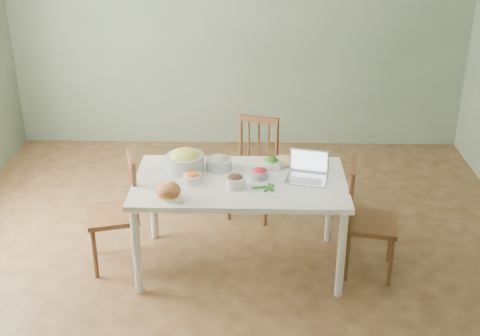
{
  "coord_description": "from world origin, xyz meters",
  "views": [
    {
      "loc": [
        0.2,
        -4.27,
        2.81
      ],
      "look_at": [
        0.09,
        -0.04,
        0.85
      ],
      "focal_mm": 46.97,
      "sensor_mm": 36.0,
      "label": 1
    }
  ],
  "objects_px": {
    "chair_far": "(253,170)",
    "chair_left": "(112,212)",
    "bowl_squash": "(185,160)",
    "bread_boule": "(168,190)",
    "laptop": "(307,168)",
    "dining_table": "(240,223)",
    "chair_right": "(372,220)"
  },
  "relations": [
    {
      "from": "chair_far",
      "to": "chair_right",
      "type": "distance_m",
      "value": 1.27
    },
    {
      "from": "dining_table",
      "to": "laptop",
      "type": "distance_m",
      "value": 0.69
    },
    {
      "from": "dining_table",
      "to": "laptop",
      "type": "bearing_deg",
      "value": 0.95
    },
    {
      "from": "dining_table",
      "to": "laptop",
      "type": "relative_size",
      "value": 5.35
    },
    {
      "from": "chair_far",
      "to": "bread_boule",
      "type": "xyz_separation_m",
      "value": [
        -0.59,
        -1.13,
        0.36
      ]
    },
    {
      "from": "bread_boule",
      "to": "bowl_squash",
      "type": "xyz_separation_m",
      "value": [
        0.07,
        0.47,
        0.03
      ]
    },
    {
      "from": "chair_left",
      "to": "chair_right",
      "type": "distance_m",
      "value": 1.99
    },
    {
      "from": "dining_table",
      "to": "bowl_squash",
      "type": "relative_size",
      "value": 5.48
    },
    {
      "from": "chair_right",
      "to": "bread_boule",
      "type": "relative_size",
      "value": 4.96
    },
    {
      "from": "chair_far",
      "to": "laptop",
      "type": "relative_size",
      "value": 3.0
    },
    {
      "from": "bowl_squash",
      "to": "chair_left",
      "type": "bearing_deg",
      "value": -163.22
    },
    {
      "from": "bread_boule",
      "to": "chair_far",
      "type": "bearing_deg",
      "value": 62.36
    },
    {
      "from": "chair_far",
      "to": "bowl_squash",
      "type": "bearing_deg",
      "value": -110.97
    },
    {
      "from": "dining_table",
      "to": "bowl_squash",
      "type": "bearing_deg",
      "value": 158.07
    },
    {
      "from": "chair_right",
      "to": "laptop",
      "type": "distance_m",
      "value": 0.65
    },
    {
      "from": "chair_right",
      "to": "chair_left",
      "type": "bearing_deg",
      "value": 98.9
    },
    {
      "from": "dining_table",
      "to": "bowl_squash",
      "type": "xyz_separation_m",
      "value": [
        -0.43,
        0.17,
        0.46
      ]
    },
    {
      "from": "dining_table",
      "to": "bowl_squash",
      "type": "distance_m",
      "value": 0.65
    },
    {
      "from": "dining_table",
      "to": "bread_boule",
      "type": "height_order",
      "value": "bread_boule"
    },
    {
      "from": "bread_boule",
      "to": "bowl_squash",
      "type": "relative_size",
      "value": 0.62
    },
    {
      "from": "chair_far",
      "to": "bread_boule",
      "type": "height_order",
      "value": "chair_far"
    },
    {
      "from": "chair_far",
      "to": "bowl_squash",
      "type": "height_order",
      "value": "bowl_squash"
    },
    {
      "from": "chair_left",
      "to": "bread_boule",
      "type": "bearing_deg",
      "value": 42.17
    },
    {
      "from": "chair_far",
      "to": "chair_left",
      "type": "height_order",
      "value": "chair_left"
    },
    {
      "from": "chair_far",
      "to": "bread_boule",
      "type": "bearing_deg",
      "value": -100.16
    },
    {
      "from": "bread_boule",
      "to": "laptop",
      "type": "distance_m",
      "value": 1.04
    },
    {
      "from": "chair_far",
      "to": "chair_left",
      "type": "xyz_separation_m",
      "value": [
        -1.08,
        -0.82,
        0.01
      ]
    },
    {
      "from": "chair_far",
      "to": "laptop",
      "type": "distance_m",
      "value": 1.0
    },
    {
      "from": "bowl_squash",
      "to": "laptop",
      "type": "height_order",
      "value": "laptop"
    },
    {
      "from": "bowl_squash",
      "to": "chair_far",
      "type": "bearing_deg",
      "value": 51.54
    },
    {
      "from": "bowl_squash",
      "to": "bread_boule",
      "type": "bearing_deg",
      "value": -98.57
    },
    {
      "from": "laptop",
      "to": "chair_right",
      "type": "bearing_deg",
      "value": 5.15
    }
  ]
}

